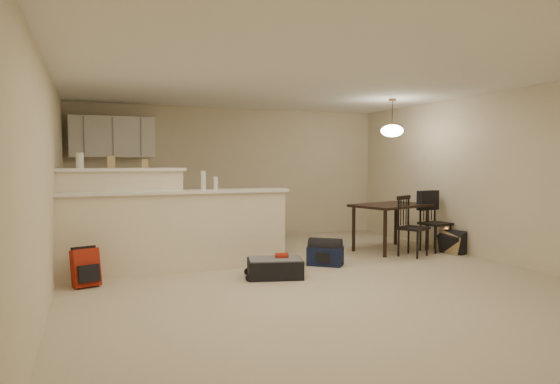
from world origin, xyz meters
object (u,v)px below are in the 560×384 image
navy_duffel (325,256)px  dining_table (391,210)px  pendant_lamp (392,130)px  red_backpack (86,268)px  dining_chair_near (413,226)px  suitcase (275,269)px  black_daypack (453,243)px  dining_chair_far (436,222)px

navy_duffel → dining_table: bearing=62.0°
pendant_lamp → red_backpack: 5.09m
red_backpack → pendant_lamp: bearing=-8.3°
dining_chair_near → suitcase: (-2.51, -0.57, -0.35)m
red_backpack → black_daypack: (5.51, 0.15, -0.05)m
dining_chair_near → red_backpack: 4.77m
dining_chair_near → suitcase: 2.60m
dining_chair_far → suitcase: size_ratio=1.42×
navy_duffel → pendant_lamp: bearing=62.0°
red_backpack → black_daypack: red_backpack is taller
dining_chair_near → dining_chair_far: 0.66m
pendant_lamp → navy_duffel: (-1.54, -0.68, -1.86)m
suitcase → red_backpack: (-2.25, 0.38, 0.11)m
black_daypack → navy_duffel: bearing=72.2°
dining_chair_far → red_backpack: bearing=174.5°
suitcase → navy_duffel: navy_duffel is taller
dining_chair_near → red_backpack: dining_chair_near is taller
pendant_lamp → black_daypack: 2.07m
dining_chair_near → navy_duffel: dining_chair_near is taller
dining_chair_far → navy_duffel: bearing=179.3°
black_daypack → pendant_lamp: bearing=33.3°
dining_chair_far → suitcase: 3.25m
dining_table → pendant_lamp: pendant_lamp is taller
navy_duffel → black_daypack: bearing=40.5°
dining_chair_near → suitcase: bearing=165.0°
pendant_lamp → red_backpack: bearing=-171.1°
pendant_lamp → dining_chair_far: pendant_lamp is taller
dining_table → dining_chair_far: (0.65, -0.32, -0.19)m
suitcase → red_backpack: bearing=-175.5°
dining_chair_far → suitcase: dining_chair_far is taller
navy_duffel → black_daypack: black_daypack is taller
dining_table → pendant_lamp: bearing=-170.4°
black_daypack → dining_chair_far: bearing=6.9°
red_backpack → navy_duffel: 3.18m
dining_chair_near → suitcase: size_ratio=1.37×
red_backpack → navy_duffel: (3.18, 0.06, -0.09)m
dining_chair_far → navy_duffel: 2.25m
dining_chair_far → navy_duffel: size_ratio=1.99×
dining_chair_near → black_daypack: 0.81m
pendant_lamp → suitcase: bearing=-155.5°
dining_table → navy_duffel: size_ratio=2.91×
navy_duffel → suitcase: bearing=-116.1°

